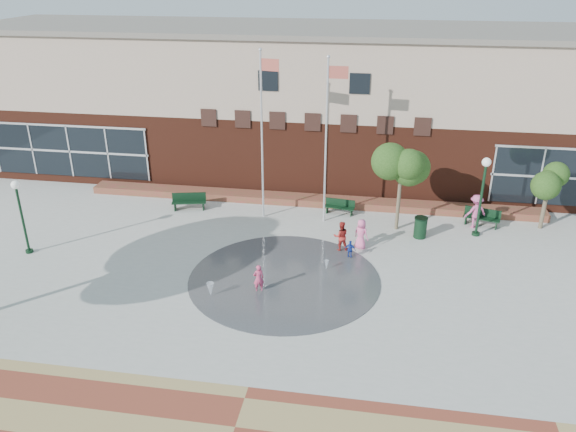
% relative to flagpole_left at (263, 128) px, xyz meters
% --- Properties ---
extents(ground, '(120.00, 120.00, 0.00)m').
position_rel_flagpole_left_xyz_m(ground, '(2.20, -9.38, -4.98)').
color(ground, '#666056').
rests_on(ground, ground).
extents(plaza_concrete, '(46.00, 18.00, 0.01)m').
position_rel_flagpole_left_xyz_m(plaza_concrete, '(2.20, -5.38, -4.98)').
color(plaza_concrete, '#A8A8A0').
rests_on(plaza_concrete, ground).
extents(splash_pad, '(8.40, 8.40, 0.01)m').
position_rel_flagpole_left_xyz_m(splash_pad, '(2.20, -6.38, -4.98)').
color(splash_pad, '#383A3D').
rests_on(splash_pad, ground).
extents(library_building, '(44.40, 10.40, 9.20)m').
position_rel_flagpole_left_xyz_m(library_building, '(2.20, 8.10, -0.34)').
color(library_building, '#502115').
rests_on(library_building, ground).
extents(flower_bed, '(26.00, 1.20, 0.40)m').
position_rel_flagpole_left_xyz_m(flower_bed, '(2.20, 2.22, -4.98)').
color(flower_bed, '#AA1A33').
rests_on(flower_bed, ground).
extents(flagpole_left, '(1.04, 0.29, 8.95)m').
position_rel_flagpole_left_xyz_m(flagpole_left, '(0.00, 0.00, 0.00)').
color(flagpole_left, silver).
rests_on(flagpole_left, ground).
extents(flagpole_right, '(1.07, 0.18, 8.69)m').
position_rel_flagpole_left_xyz_m(flagpole_right, '(3.32, -0.02, -0.13)').
color(flagpole_right, silver).
rests_on(flagpole_right, ground).
extents(lamp_left, '(0.39, 0.39, 3.68)m').
position_rel_flagpole_left_xyz_m(lamp_left, '(-10.28, -5.92, -2.70)').
color(lamp_left, black).
rests_on(lamp_left, ground).
extents(lamp_right, '(0.44, 0.44, 4.15)m').
position_rel_flagpole_left_xyz_m(lamp_right, '(11.09, -0.50, -2.41)').
color(lamp_right, black).
rests_on(lamp_right, ground).
extents(bench_left, '(1.96, 0.94, 0.95)m').
position_rel_flagpole_left_xyz_m(bench_left, '(-4.36, 0.29, -4.68)').
color(bench_left, black).
rests_on(bench_left, ground).
extents(bench_mid, '(1.69, 0.68, 0.82)m').
position_rel_flagpole_left_xyz_m(bench_mid, '(4.02, 1.06, -4.72)').
color(bench_mid, black).
rests_on(bench_mid, ground).
extents(bench_right, '(1.92, 1.00, 0.93)m').
position_rel_flagpole_left_xyz_m(bench_right, '(11.51, 0.73, -4.68)').
color(bench_right, black).
rests_on(bench_right, ground).
extents(trash_can, '(0.67, 0.67, 1.11)m').
position_rel_flagpole_left_xyz_m(trash_can, '(8.26, -1.21, -4.42)').
color(trash_can, black).
rests_on(trash_can, ground).
extents(tree_mid, '(2.65, 2.65, 4.47)m').
position_rel_flagpole_left_xyz_m(tree_mid, '(7.11, -0.40, -1.73)').
color(tree_mid, '#4E4331').
rests_on(tree_mid, ground).
extents(tree_small_right, '(2.29, 2.29, 3.91)m').
position_rel_flagpole_left_xyz_m(tree_small_right, '(14.54, 0.92, -2.13)').
color(tree_small_right, '#4E4331').
rests_on(tree_small_right, ground).
extents(water_jet_a, '(0.31, 0.31, 0.61)m').
position_rel_flagpole_left_xyz_m(water_jet_a, '(-0.58, -8.26, -4.98)').
color(water_jet_a, white).
rests_on(water_jet_a, ground).
extents(water_jet_b, '(0.20, 0.20, 0.45)m').
position_rel_flagpole_left_xyz_m(water_jet_b, '(3.94, -5.27, -4.98)').
color(water_jet_b, white).
rests_on(water_jet_b, ground).
extents(child_splash, '(0.54, 0.46, 1.25)m').
position_rel_flagpole_left_xyz_m(child_splash, '(1.30, -7.53, -4.36)').
color(child_splash, '#CB3D67').
rests_on(child_splash, ground).
extents(adult_red, '(0.85, 0.74, 1.50)m').
position_rel_flagpole_left_xyz_m(adult_red, '(4.41, -3.23, -4.24)').
color(adult_red, '#AC2722').
rests_on(adult_red, ground).
extents(adult_pink, '(0.88, 0.79, 1.52)m').
position_rel_flagpole_left_xyz_m(adult_pink, '(5.35, -2.87, -4.23)').
color(adult_pink, pink).
rests_on(adult_pink, ground).
extents(child_blue, '(0.56, 0.34, 0.89)m').
position_rel_flagpole_left_xyz_m(child_blue, '(4.92, -3.95, -4.54)').
color(child_blue, '#1C36A1').
rests_on(child_blue, ground).
extents(person_bench, '(1.35, 1.09, 1.83)m').
position_rel_flagpole_left_xyz_m(person_bench, '(11.11, 0.46, -4.07)').
color(person_bench, '#C34F86').
rests_on(person_bench, ground).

